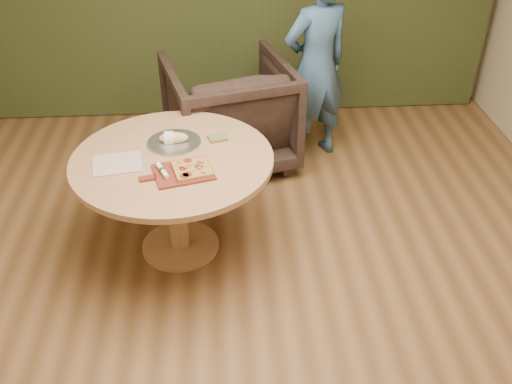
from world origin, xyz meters
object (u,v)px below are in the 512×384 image
Objects in this scene: bread_roll at (172,138)px; person_standing at (316,66)px; cutlery_roll at (162,170)px; serving_tray at (174,143)px; pizza_paddle at (182,172)px; armchair at (229,108)px; pedestal_table at (174,176)px; flatbread_pizza at (192,169)px.

bread_roll is 1.54m from person_standing.
serving_tray is at bearing 58.98° from cutlery_roll.
pizza_paddle is 0.47× the size of armchair.
pizza_paddle is at bearing -70.81° from pedestal_table.
bread_roll reaches higher than cutlery_roll.
serving_tray is (0.01, 0.17, 0.15)m from pedestal_table.
pedestal_table is 0.23m from serving_tray.
pizza_paddle is 0.07m from flatbread_pizza.
armchair is at bearing 49.00° from cutlery_roll.
flatbread_pizza reaches higher than serving_tray.
pedestal_table is 1.23m from armchair.
cutlery_roll is (-0.11, -0.00, 0.02)m from pizza_paddle.
cutlery_roll is at bearing -177.35° from flatbread_pizza.
cutlery_roll is (-0.05, -0.20, 0.17)m from pedestal_table.
flatbread_pizza is 1.73m from person_standing.
person_standing reaches higher than cutlery_roll.
flatbread_pizza is at bearing 64.77° from armchair.
armchair is (0.26, 1.36, -0.27)m from flatbread_pizza.
serving_tray is at bearing 88.13° from pedestal_table.
pedestal_table is at bearing -91.87° from serving_tray.
cutlery_roll is 0.38m from serving_tray.
cutlery_roll reaches higher than pizza_paddle.
armchair is (0.39, 0.99, -0.25)m from serving_tray.
serving_tray is at bearing 19.78° from person_standing.
cutlery_roll is at bearing 27.07° from person_standing.
pedestal_table is at bearing -88.94° from bread_roll.
pedestal_table is 1.30× the size of armchair.
bread_roll is at bearing 110.54° from flatbread_pizza.
pedestal_table is 0.79× the size of person_standing.
serving_tray reaches higher than pedestal_table.
pizza_paddle is at bearing -80.34° from serving_tray.
serving_tray is (-0.06, 0.37, -0.00)m from pizza_paddle.
bread_roll reaches higher than serving_tray.
pedestal_table is at bearing 56.93° from armchair.
cutlery_roll is 0.38m from bread_roll.
bread_roll is (-0.00, 0.17, 0.18)m from pedestal_table.
serving_tray is 1.84× the size of bread_roll.
flatbread_pizza is 0.16× the size of person_standing.
pizza_paddle is 0.38m from serving_tray.
flatbread_pizza reaches higher than cutlery_roll.
armchair is at bearing 71.32° from pedestal_table.
person_standing reaches higher than serving_tray.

